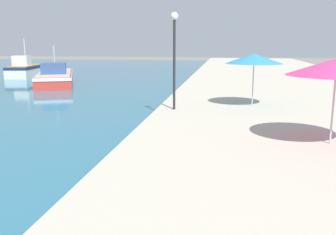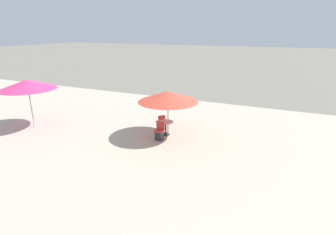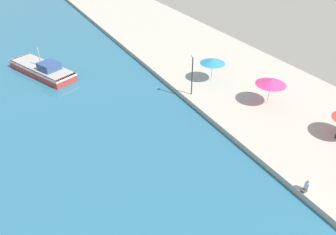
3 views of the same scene
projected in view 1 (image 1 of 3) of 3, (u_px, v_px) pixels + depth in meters
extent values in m
cube|color=#BCB29E|center=(281.00, 83.00, 32.05)|extent=(16.00, 90.00, 0.56)
cube|color=red|center=(55.00, 79.00, 33.75)|extent=(6.48, 10.23, 0.98)
cube|color=silver|center=(55.00, 74.00, 33.68)|extent=(6.57, 10.34, 0.25)
cube|color=#ADA89E|center=(55.00, 73.00, 33.64)|extent=(5.96, 9.41, 0.10)
cube|color=#334C7F|center=(54.00, 68.00, 31.90)|extent=(2.71, 2.79, 0.88)
cylinder|color=#B7B2A8|center=(54.00, 59.00, 33.40)|extent=(0.12, 0.12, 2.36)
cube|color=silver|center=(26.00, 71.00, 40.75)|extent=(3.14, 6.34, 1.16)
cube|color=navy|center=(26.00, 67.00, 40.66)|extent=(3.19, 6.41, 0.25)
cube|color=#99754C|center=(26.00, 66.00, 40.63)|extent=(2.89, 5.83, 0.10)
cube|color=silver|center=(22.00, 61.00, 39.47)|extent=(1.77, 1.56, 1.05)
cylinder|color=#B7B2A8|center=(25.00, 52.00, 40.34)|extent=(0.12, 0.12, 2.79)
cylinder|color=#B7B7B7|center=(333.00, 108.00, 11.77)|extent=(0.06, 0.06, 2.33)
cylinder|color=#B7B7B7|center=(253.00, 83.00, 18.93)|extent=(0.06, 0.06, 2.29)
cone|color=teal|center=(254.00, 59.00, 18.68)|extent=(2.85, 2.85, 0.50)
cylinder|color=#232328|center=(174.00, 66.00, 17.70)|extent=(0.12, 0.12, 4.20)
sphere|color=white|center=(174.00, 16.00, 17.25)|extent=(0.36, 0.36, 0.36)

